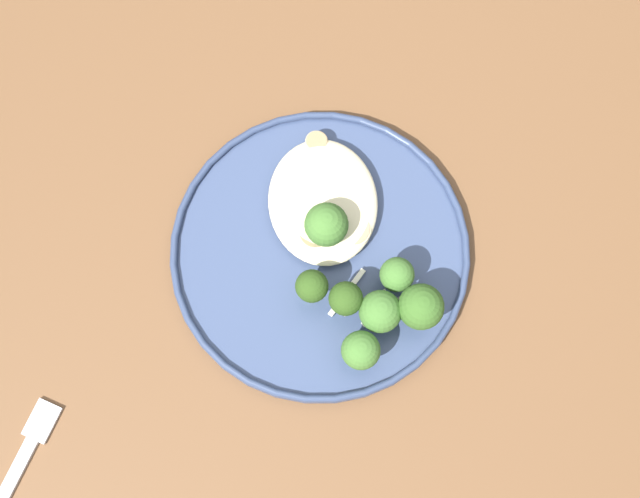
# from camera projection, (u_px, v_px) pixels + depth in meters

# --- Properties ---
(ground) EXTENTS (6.00, 6.00, 0.00)m
(ground) POSITION_uv_depth(u_px,v_px,m) (322.00, 338.00, 1.56)
(ground) COLOR #2D2B28
(wooden_dining_table) EXTENTS (1.40, 1.00, 0.74)m
(wooden_dining_table) POSITION_uv_depth(u_px,v_px,m) (324.00, 243.00, 0.92)
(wooden_dining_table) COLOR brown
(wooden_dining_table) RESTS_ON ground
(dinner_plate) EXTENTS (0.29, 0.29, 0.02)m
(dinner_plate) POSITION_uv_depth(u_px,v_px,m) (320.00, 252.00, 0.83)
(dinner_plate) COLOR #38476B
(dinner_plate) RESTS_ON wooden_dining_table
(noodle_bed) EXTENTS (0.13, 0.11, 0.02)m
(noodle_bed) POSITION_uv_depth(u_px,v_px,m) (320.00, 202.00, 0.83)
(noodle_bed) COLOR beige
(noodle_bed) RESTS_ON dinner_plate
(seared_scallop_tilted_round) EXTENTS (0.03, 0.03, 0.02)m
(seared_scallop_tilted_round) POSITION_uv_depth(u_px,v_px,m) (316.00, 234.00, 0.82)
(seared_scallop_tilted_round) COLOR #E5C689
(seared_scallop_tilted_round) RESTS_ON dinner_plate
(seared_scallop_large_seared) EXTENTS (0.03, 0.03, 0.01)m
(seared_scallop_large_seared) POSITION_uv_depth(u_px,v_px,m) (353.00, 230.00, 0.82)
(seared_scallop_large_seared) COLOR beige
(seared_scallop_large_seared) RESTS_ON dinner_plate
(seared_scallop_on_noodles) EXTENTS (0.02, 0.02, 0.01)m
(seared_scallop_on_noodles) POSITION_uv_depth(u_px,v_px,m) (312.00, 144.00, 0.84)
(seared_scallop_on_noodles) COLOR #E5C689
(seared_scallop_on_noodles) RESTS_ON dinner_plate
(seared_scallop_rear_pale) EXTENTS (0.03, 0.03, 0.02)m
(seared_scallop_rear_pale) POSITION_uv_depth(u_px,v_px,m) (317.00, 201.00, 0.83)
(seared_scallop_rear_pale) COLOR #E5C689
(seared_scallop_rear_pale) RESTS_ON dinner_plate
(broccoli_floret_beside_noodles) EXTENTS (0.04, 0.04, 0.06)m
(broccoli_floret_beside_noodles) POSITION_uv_depth(u_px,v_px,m) (421.00, 307.00, 0.77)
(broccoli_floret_beside_noodles) COLOR #7A994C
(broccoli_floret_beside_noodles) RESTS_ON dinner_plate
(broccoli_floret_split_head) EXTENTS (0.04, 0.04, 0.05)m
(broccoli_floret_split_head) POSITION_uv_depth(u_px,v_px,m) (361.00, 351.00, 0.77)
(broccoli_floret_split_head) COLOR #89A356
(broccoli_floret_split_head) RESTS_ON dinner_plate
(broccoli_floret_rear_charred) EXTENTS (0.04, 0.04, 0.06)m
(broccoli_floret_rear_charred) POSITION_uv_depth(u_px,v_px,m) (380.00, 312.00, 0.77)
(broccoli_floret_rear_charred) COLOR #89A356
(broccoli_floret_rear_charred) RESTS_ON dinner_plate
(broccoli_floret_front_edge) EXTENTS (0.03, 0.03, 0.05)m
(broccoli_floret_front_edge) POSITION_uv_depth(u_px,v_px,m) (397.00, 275.00, 0.79)
(broccoli_floret_front_edge) COLOR #7A994C
(broccoli_floret_front_edge) RESTS_ON dinner_plate
(broccoli_floret_small_sprig) EXTENTS (0.04, 0.04, 0.06)m
(broccoli_floret_small_sprig) POSITION_uv_depth(u_px,v_px,m) (323.00, 225.00, 0.79)
(broccoli_floret_small_sprig) COLOR #89A356
(broccoli_floret_small_sprig) RESTS_ON dinner_plate
(broccoli_floret_center_pile) EXTENTS (0.03, 0.03, 0.06)m
(broccoli_floret_center_pile) POSITION_uv_depth(u_px,v_px,m) (346.00, 299.00, 0.78)
(broccoli_floret_center_pile) COLOR #89A356
(broccoli_floret_center_pile) RESTS_ON dinner_plate
(broccoli_floret_near_rim) EXTENTS (0.03, 0.03, 0.05)m
(broccoli_floret_near_rim) POSITION_uv_depth(u_px,v_px,m) (312.00, 287.00, 0.78)
(broccoli_floret_near_rim) COLOR #89A356
(broccoli_floret_near_rim) RESTS_ON dinner_plate
(onion_sliver_curled_piece) EXTENTS (0.03, 0.05, 0.00)m
(onion_sliver_curled_piece) POSITION_uv_depth(u_px,v_px,m) (387.00, 309.00, 0.81)
(onion_sliver_curled_piece) COLOR silver
(onion_sliver_curled_piece) RESTS_ON dinner_plate
(onion_sliver_pale_crescent) EXTENTS (0.04, 0.04, 0.00)m
(onion_sliver_pale_crescent) POSITION_uv_depth(u_px,v_px,m) (347.00, 292.00, 0.81)
(onion_sliver_pale_crescent) COLOR silver
(onion_sliver_pale_crescent) RESTS_ON dinner_plate
(onion_sliver_short_strip) EXTENTS (0.02, 0.04, 0.00)m
(onion_sliver_short_strip) POSITION_uv_depth(u_px,v_px,m) (365.00, 303.00, 0.81)
(onion_sliver_short_strip) COLOR silver
(onion_sliver_short_strip) RESTS_ON dinner_plate
(dinner_fork) EXTENTS (0.17, 0.11, 0.00)m
(dinner_fork) POSITION_uv_depth(u_px,v_px,m) (7.00, 490.00, 0.78)
(dinner_fork) COLOR silver
(dinner_fork) RESTS_ON wooden_dining_table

